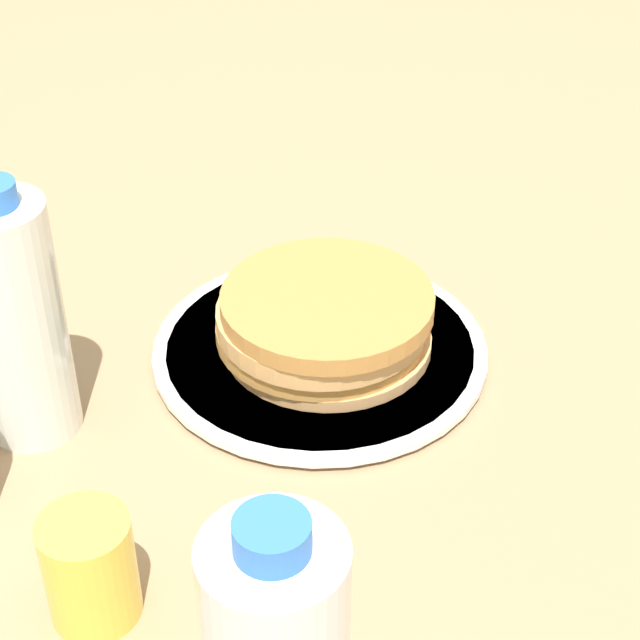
% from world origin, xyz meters
% --- Properties ---
extents(ground_plane, '(4.00, 4.00, 0.00)m').
position_xyz_m(ground_plane, '(0.00, 0.00, 0.00)').
color(ground_plane, '#9E7F5B').
extents(plate, '(0.29, 0.29, 0.01)m').
position_xyz_m(plate, '(0.03, 0.02, 0.01)').
color(plate, white).
rests_on(plate, ground_plane).
extents(pancake_stack, '(0.19, 0.19, 0.06)m').
position_xyz_m(pancake_stack, '(0.03, 0.02, 0.04)').
color(pancake_stack, '#E2A86A').
rests_on(pancake_stack, plate).
extents(juice_glass, '(0.06, 0.06, 0.08)m').
position_xyz_m(juice_glass, '(0.26, 0.22, 0.04)').
color(juice_glass, yellow).
rests_on(juice_glass, ground_plane).
extents(water_bottle_mid, '(0.07, 0.07, 0.22)m').
position_xyz_m(water_bottle_mid, '(0.27, 0.02, 0.10)').
color(water_bottle_mid, silver).
rests_on(water_bottle_mid, ground_plane).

